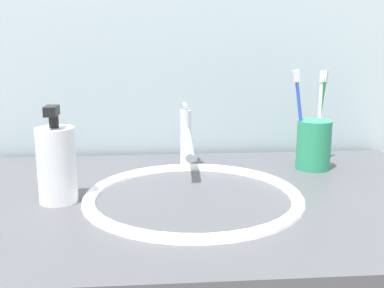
{
  "coord_description": "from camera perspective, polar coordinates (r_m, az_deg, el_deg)",
  "views": [
    {
      "loc": [
        -0.07,
        -0.78,
        1.19
      ],
      "look_at": [
        -0.01,
        0.02,
        1.0
      ],
      "focal_mm": 43.34,
      "sensor_mm": 36.0,
      "label": 1
    }
  ],
  "objects": [
    {
      "name": "tiled_wall_back",
      "position": [
        1.12,
        -1.05,
        13.61
      ],
      "size": [
        2.17,
        0.04,
        2.4
      ],
      "primitive_type": "cube",
      "color": "silver",
      "rests_on": "ground"
    },
    {
      "name": "sink_basin",
      "position": [
        0.83,
        0.17,
        -9.65
      ],
      "size": [
        0.38,
        0.38,
        0.13
      ],
      "color": "white",
      "rests_on": "vanity_counter"
    },
    {
      "name": "faucet",
      "position": [
        0.97,
        -0.7,
        0.56
      ],
      "size": [
        0.02,
        0.17,
        0.14
      ],
      "color": "silver",
      "rests_on": "sink_basin"
    },
    {
      "name": "toothbrush_cup",
      "position": [
        1.01,
        14.74,
        -0.09
      ],
      "size": [
        0.07,
        0.07,
        0.1
      ],
      "primitive_type": "cylinder",
      "color": "#2D9966",
      "rests_on": "vanity_counter"
    },
    {
      "name": "toothbrush_blue",
      "position": [
        0.99,
        13.15,
        3.67
      ],
      "size": [
        0.04,
        0.01,
        0.2
      ],
      "color": "blue",
      "rests_on": "toothbrush_cup"
    },
    {
      "name": "toothbrush_green",
      "position": [
        1.05,
        15.49,
        3.87
      ],
      "size": [
        0.04,
        0.05,
        0.2
      ],
      "color": "green",
      "rests_on": "toothbrush_cup"
    },
    {
      "name": "toothbrush_white",
      "position": [
        1.04,
        15.45,
        3.83
      ],
      "size": [
        0.02,
        0.04,
        0.2
      ],
      "color": "white",
      "rests_on": "toothbrush_cup"
    },
    {
      "name": "soap_dispenser",
      "position": [
        0.81,
        -16.33,
        -2.34
      ],
      "size": [
        0.07,
        0.07,
        0.17
      ],
      "color": "white",
      "rests_on": "vanity_counter"
    }
  ]
}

